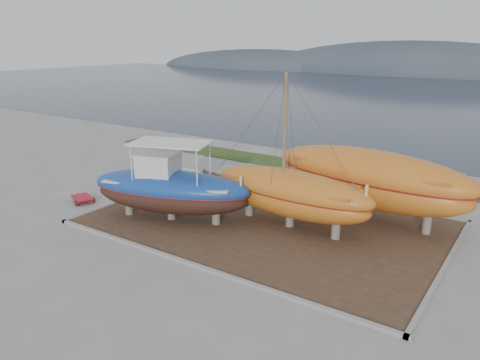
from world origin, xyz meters
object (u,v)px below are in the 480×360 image
Objects in this scene: white_dinghy at (193,182)px; red_trailer at (83,199)px; blue_caique at (170,181)px; orange_bare_hull at (369,186)px; orange_sailboat at (292,153)px.

red_trailer is at bearing -113.48° from white_dinghy.
red_trailer is (-4.54, -5.04, -0.58)m from white_dinghy.
blue_caique is at bearing 28.69° from red_trailer.
orange_bare_hull is at bearing 45.57° from red_trailer.
red_trailer is (-12.34, -3.62, -3.86)m from orange_sailboat.
orange_bare_hull is 16.95m from red_trailer.
orange_bare_hull is at bearing 16.80° from blue_caique.
orange_sailboat is 13.43m from red_trailer.
blue_caique is 6.85m from red_trailer.
white_dinghy is 0.40× the size of orange_bare_hull.
blue_caique is 4.80m from white_dinghy.
orange_sailboat is 0.81× the size of orange_bare_hull.
white_dinghy is at bearing 173.00° from orange_sailboat.
blue_caique is 3.86× the size of red_trailer.
white_dinghy is at bearing 68.79° from red_trailer.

